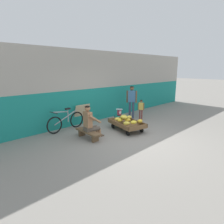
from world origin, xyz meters
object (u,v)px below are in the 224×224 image
object	(u,v)px
vendor_seated	(90,122)
plastic_crate	(119,119)
sign_board	(81,114)
low_bench	(88,133)
bicycle_near_left	(66,121)
shopping_bag	(129,120)
customer_adult	(132,99)
banana_cart	(127,124)
weighing_scale	(119,112)
customer_child	(141,108)

from	to	relation	value
vendor_seated	plastic_crate	distance (m)	2.27
plastic_crate	sign_board	distance (m)	1.66
low_bench	bicycle_near_left	distance (m)	1.30
bicycle_near_left	vendor_seated	bearing A→B (deg)	-83.51
low_bench	sign_board	bearing A→B (deg)	61.27
shopping_bag	customer_adult	bearing A→B (deg)	31.63
banana_cart	sign_board	world-z (taller)	sign_board
vendor_seated	weighing_scale	distance (m)	2.23
plastic_crate	bicycle_near_left	size ratio (longest dim) A/B	0.22
low_bench	vendor_seated	xyz separation A→B (m)	(0.09, -0.01, 0.37)
banana_cart	shopping_bag	size ratio (longest dim) A/B	6.65
low_bench	plastic_crate	size ratio (longest dim) A/B	3.08
vendor_seated	customer_adult	distance (m)	3.12
low_bench	bicycle_near_left	size ratio (longest dim) A/B	0.67
weighing_scale	customer_child	distance (m)	1.08
bicycle_near_left	shopping_bag	bearing A→B (deg)	-20.40
sign_board	customer_adult	size ratio (longest dim) A/B	0.56
sign_board	low_bench	bearing A→B (deg)	-118.73
low_bench	customer_adult	xyz separation A→B (m)	(3.10, 0.70, 0.75)
bicycle_near_left	customer_adult	xyz separation A→B (m)	(3.16, -0.59, 0.60)
vendor_seated	bicycle_near_left	distance (m)	1.33
banana_cart	customer_adult	bearing A→B (deg)	34.41
low_bench	banana_cart	bearing A→B (deg)	-11.35
banana_cart	customer_adult	distance (m)	1.95
bicycle_near_left	shopping_bag	size ratio (longest dim) A/B	6.91
customer_child	shopping_bag	size ratio (longest dim) A/B	3.91
customer_child	bicycle_near_left	bearing A→B (deg)	161.89
weighing_scale	sign_board	size ratio (longest dim) A/B	0.35
vendor_seated	low_bench	bearing A→B (deg)	173.19
customer_child	shopping_bag	distance (m)	0.84
vendor_seated	bicycle_near_left	world-z (taller)	vendor_seated
customer_adult	banana_cart	bearing A→B (deg)	-145.59
banana_cart	customer_adult	size ratio (longest dim) A/B	1.04
low_bench	weighing_scale	world-z (taller)	weighing_scale
sign_board	shopping_bag	world-z (taller)	sign_board
vendor_seated	sign_board	distance (m)	1.80
vendor_seated	customer_adult	bearing A→B (deg)	13.30
banana_cart	low_bench	distance (m)	1.64
bicycle_near_left	shopping_bag	xyz separation A→B (m)	(2.57, -0.95, -0.23)
low_bench	weighing_scale	xyz separation A→B (m)	(2.21, 0.65, 0.25)
bicycle_near_left	customer_adult	size ratio (longest dim) A/B	1.08
banana_cart	vendor_seated	distance (m)	1.59
plastic_crate	customer_adult	bearing A→B (deg)	3.38
sign_board	plastic_crate	bearing A→B (deg)	-35.34
low_bench	shopping_bag	size ratio (longest dim) A/B	4.62
plastic_crate	sign_board	size ratio (longest dim) A/B	0.42
weighing_scale	shopping_bag	bearing A→B (deg)	-47.22
bicycle_near_left	plastic_crate	bearing A→B (deg)	-15.67
banana_cart	customer_child	world-z (taller)	customer_child
sign_board	shopping_bag	size ratio (longest dim) A/B	3.59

